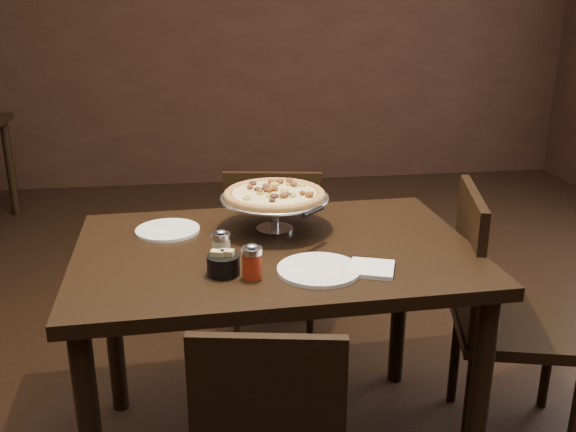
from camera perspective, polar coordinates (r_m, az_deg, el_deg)
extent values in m
cube|color=black|center=(5.56, -5.76, 17.10)|extent=(6.00, 0.02, 2.80)
cube|color=black|center=(2.12, -1.16, -3.28)|extent=(1.33, 0.91, 0.04)
cylinder|color=black|center=(2.17, 16.57, -15.77)|extent=(0.06, 0.06, 0.77)
cylinder|color=black|center=(2.62, -15.28, -9.18)|extent=(0.06, 0.06, 0.77)
cylinder|color=black|center=(2.75, 9.89, -7.34)|extent=(0.06, 0.06, 0.77)
cylinder|color=black|center=(5.21, -23.46, 3.93)|extent=(0.06, 0.06, 0.73)
cylinder|color=#BBBBC3|center=(2.26, -1.19, -1.13)|extent=(0.13, 0.13, 0.01)
cylinder|color=#BBBBC3|center=(2.24, -1.20, 0.18)|extent=(0.03, 0.03, 0.10)
cylinder|color=#BBBBC3|center=(2.22, -1.21, 1.49)|extent=(0.09, 0.09, 0.01)
cylinder|color=#ADADB3|center=(2.22, -1.21, 1.63)|extent=(0.37, 0.37, 0.01)
torus|color=#ADADB3|center=(2.22, -1.21, 1.65)|extent=(0.38, 0.38, 0.01)
cylinder|color=#9B632E|center=(2.22, -1.21, 1.84)|extent=(0.34, 0.34, 0.01)
torus|color=#9B632E|center=(2.22, -1.21, 1.93)|extent=(0.35, 0.35, 0.03)
cylinder|color=tan|center=(2.22, -1.21, 2.04)|extent=(0.29, 0.29, 0.01)
cylinder|color=#F1E9BC|center=(2.00, -5.94, -2.98)|extent=(0.05, 0.05, 0.07)
cylinder|color=#BBBBC3|center=(1.98, -5.99, -1.76)|extent=(0.06, 0.06, 0.02)
ellipsoid|color=#BBBBC3|center=(1.98, -6.00, -1.37)|extent=(0.03, 0.03, 0.01)
cylinder|color=maroon|center=(1.87, -3.21, -4.43)|extent=(0.06, 0.06, 0.08)
cylinder|color=#BBBBC3|center=(1.85, -3.24, -3.09)|extent=(0.06, 0.06, 0.02)
ellipsoid|color=#BBBBC3|center=(1.85, -3.25, -2.65)|extent=(0.03, 0.03, 0.01)
cylinder|color=black|center=(1.91, -5.77, -4.33)|extent=(0.10, 0.10, 0.06)
cube|color=tan|center=(1.90, -6.27, -3.98)|extent=(0.04, 0.04, 0.06)
cube|color=tan|center=(1.90, -5.39, -3.94)|extent=(0.04, 0.04, 0.06)
cube|color=white|center=(1.94, 7.46, -4.67)|extent=(0.17, 0.17, 0.01)
cylinder|color=white|center=(2.28, -10.65, -1.24)|extent=(0.22, 0.22, 0.01)
cylinder|color=white|center=(1.92, 2.76, -4.80)|extent=(0.25, 0.25, 0.01)
cone|color=#BBBBC3|center=(2.06, 2.22, 0.30)|extent=(0.14, 0.14, 0.00)
cylinder|color=black|center=(2.06, 2.22, 0.38)|extent=(0.09, 0.09, 0.02)
cube|color=black|center=(3.02, -1.17, -3.68)|extent=(0.48, 0.48, 0.04)
cube|color=black|center=(2.75, -1.38, -0.47)|extent=(0.41, 0.10, 0.43)
cylinder|color=black|center=(3.26, 1.97, -6.16)|extent=(0.04, 0.04, 0.41)
cylinder|color=black|center=(3.27, -3.96, -6.09)|extent=(0.04, 0.04, 0.41)
cylinder|color=black|center=(2.96, 2.00, -8.96)|extent=(0.04, 0.04, 0.41)
cylinder|color=black|center=(2.97, -4.56, -8.85)|extent=(0.04, 0.04, 0.41)
cube|color=black|center=(1.65, -1.85, -16.75)|extent=(0.39, 0.09, 0.41)
cube|color=black|center=(2.50, 19.80, -9.17)|extent=(0.54, 0.54, 0.04)
cube|color=black|center=(2.35, 15.73, -3.42)|extent=(0.14, 0.44, 0.47)
cylinder|color=black|center=(2.52, 24.22, -15.88)|extent=(0.04, 0.04, 0.44)
cylinder|color=black|center=(2.81, 22.10, -11.73)|extent=(0.04, 0.04, 0.44)
cylinder|color=black|center=(2.44, 15.78, -16.13)|extent=(0.04, 0.04, 0.44)
cylinder|color=black|center=(2.74, 14.65, -11.77)|extent=(0.04, 0.04, 0.44)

